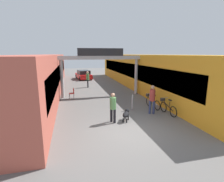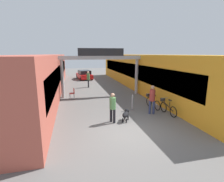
% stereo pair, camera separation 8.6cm
% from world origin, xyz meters
% --- Properties ---
extents(ground_plane, '(80.00, 80.00, 0.00)m').
position_xyz_m(ground_plane, '(0.00, 0.00, 0.00)').
color(ground_plane, '#605E5B').
extents(storefront_left, '(3.00, 26.00, 3.63)m').
position_xyz_m(storefront_left, '(-5.09, 11.00, 1.82)').
color(storefront_left, '#B25142').
rests_on(storefront_left, ground_plane).
extents(storefront_right, '(3.00, 26.00, 3.63)m').
position_xyz_m(storefront_right, '(5.09, 11.00, 1.82)').
color(storefront_right, gold).
rests_on(storefront_right, ground_plane).
extents(arcade_sign_gateway, '(7.40, 0.47, 4.20)m').
position_xyz_m(arcade_sign_gateway, '(0.00, 7.76, 2.96)').
color(arcade_sign_gateway, '#B2B2B2').
rests_on(arcade_sign_gateway, ground_plane).
extents(pedestrian_with_dog, '(0.47, 0.47, 1.66)m').
position_xyz_m(pedestrian_with_dog, '(-0.47, 1.36, 0.95)').
color(pedestrian_with_dog, black).
rests_on(pedestrian_with_dog, ground_plane).
extents(pedestrian_companion, '(0.46, 0.46, 1.83)m').
position_xyz_m(pedestrian_companion, '(2.24, 2.16, 1.06)').
color(pedestrian_companion, navy).
rests_on(pedestrian_companion, ground_plane).
extents(pedestrian_carrying_crate, '(0.38, 0.39, 1.81)m').
position_xyz_m(pedestrian_carrying_crate, '(-0.75, 12.12, 1.05)').
color(pedestrian_carrying_crate, black).
rests_on(pedestrian_carrying_crate, ground_plane).
extents(dog_on_leash, '(0.67, 0.87, 0.62)m').
position_xyz_m(dog_on_leash, '(0.31, 1.42, 0.39)').
color(dog_on_leash, black).
rests_on(dog_on_leash, ground_plane).
extents(bicycle_black_nearest, '(0.46, 1.69, 0.98)m').
position_xyz_m(bicycle_black_nearest, '(3.18, 1.92, 0.44)').
color(bicycle_black_nearest, black).
rests_on(bicycle_black_nearest, ground_plane).
extents(bicycle_silver_second, '(0.46, 1.68, 0.98)m').
position_xyz_m(bicycle_silver_second, '(2.84, 3.34, 0.44)').
color(bicycle_silver_second, black).
rests_on(bicycle_silver_second, ground_plane).
extents(bollard_post_metal, '(0.10, 0.10, 1.06)m').
position_xyz_m(bollard_post_metal, '(1.31, 3.17, 0.54)').
color(bollard_post_metal, gray).
rests_on(bollard_post_metal, ground_plane).
extents(cafe_chair_red_nearer, '(0.44, 0.44, 0.89)m').
position_xyz_m(cafe_chair_red_nearer, '(-2.53, 7.21, 0.54)').
color(cafe_chair_red_nearer, gray).
rests_on(cafe_chair_red_nearer, ground_plane).
extents(parked_car_red, '(2.32, 4.22, 1.33)m').
position_xyz_m(parked_car_red, '(-0.69, 18.96, 0.64)').
color(parked_car_red, red).
rests_on(parked_car_red, ground_plane).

